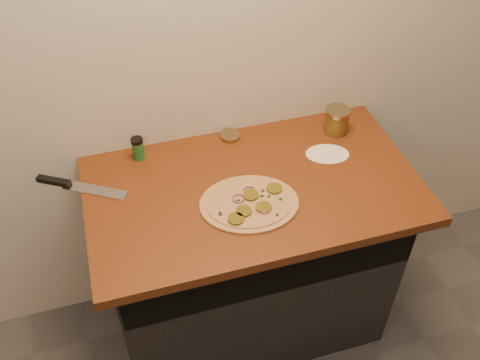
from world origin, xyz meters
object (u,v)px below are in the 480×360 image
object	(u,v)px
chefs_knife	(73,185)
spice_shaker	(138,148)
salsa_jar	(336,121)
pizza	(250,203)

from	to	relation	value
chefs_knife	spice_shaker	xyz separation A→B (m)	(0.25, 0.09, 0.04)
salsa_jar	spice_shaker	bearing A→B (deg)	175.43
pizza	chefs_knife	bearing A→B (deg)	155.29
chefs_knife	salsa_jar	size ratio (longest dim) A/B	2.94
pizza	spice_shaker	xyz separation A→B (m)	(-0.33, 0.36, 0.04)
pizza	salsa_jar	distance (m)	0.54
pizza	spice_shaker	world-z (taller)	spice_shaker
pizza	chefs_knife	distance (m)	0.64
chefs_knife	salsa_jar	bearing A→B (deg)	1.60
pizza	spice_shaker	distance (m)	0.49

